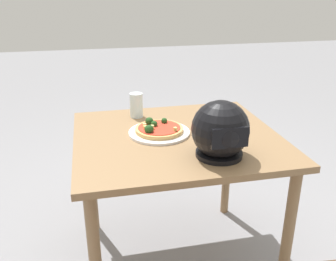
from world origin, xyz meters
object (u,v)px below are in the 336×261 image
pizza (158,128)px  drinking_glass (136,105)px  dining_table (177,154)px  motorcycle_helmet (220,131)px

pizza → drinking_glass: 0.27m
dining_table → drinking_glass: size_ratio=7.37×
dining_table → motorcycle_helmet: motorcycle_helmet is taller
motorcycle_helmet → drinking_glass: (0.27, -0.55, -0.05)m
dining_table → pizza: (0.08, -0.04, 0.12)m
pizza → drinking_glass: (0.07, -0.26, 0.04)m
dining_table → pizza: size_ratio=4.18×
dining_table → motorcycle_helmet: (-0.12, 0.26, 0.21)m
motorcycle_helmet → drinking_glass: size_ratio=1.84×
pizza → motorcycle_helmet: 0.37m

